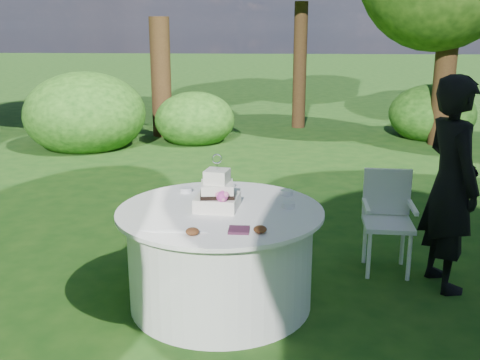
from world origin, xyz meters
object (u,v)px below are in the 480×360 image
table (221,256)px  cake (217,194)px  napkins (239,230)px  guest (451,184)px  chair (387,213)px

table → cake: bearing=153.2°
napkins → table: napkins is taller
guest → chair: (-0.42, 0.31, -0.36)m
cake → guest: bearing=13.1°
guest → table: size_ratio=1.12×
guest → napkins: bearing=106.7°
guest → cake: (-1.84, -0.43, 0.01)m
napkins → cake: size_ratio=0.33×
guest → cake: guest is taller
napkins → chair: chair is taller
table → chair: bearing=28.2°
chair → guest: bearing=-36.3°
table → chair: 1.59m
guest → table: bearing=91.6°
napkins → cake: cake is taller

